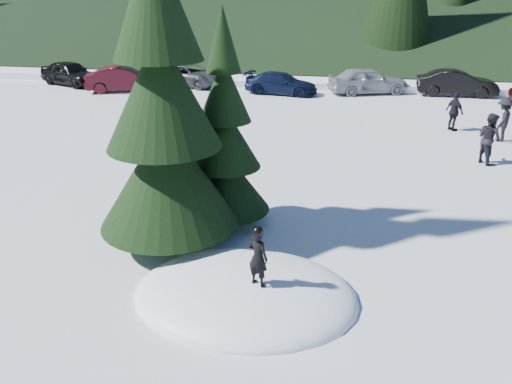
% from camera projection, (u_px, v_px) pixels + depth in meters
% --- Properties ---
extents(ground, '(200.00, 200.00, 0.00)m').
position_uv_depth(ground, '(245.00, 296.00, 9.91)').
color(ground, white).
rests_on(ground, ground).
extents(snow_mound, '(4.48, 3.52, 0.96)m').
position_uv_depth(snow_mound, '(245.00, 296.00, 9.91)').
color(snow_mound, white).
rests_on(snow_mound, ground).
extents(spruce_tall, '(3.20, 3.20, 8.60)m').
position_uv_depth(spruce_tall, '(162.00, 106.00, 10.70)').
color(spruce_tall, black).
rests_on(spruce_tall, ground).
extents(spruce_short, '(2.20, 2.20, 5.37)m').
position_uv_depth(spruce_short, '(225.00, 145.00, 12.25)').
color(spruce_short, black).
rests_on(spruce_short, ground).
extents(child_skier, '(0.49, 0.42, 1.15)m').
position_uv_depth(child_skier, '(258.00, 257.00, 9.22)').
color(child_skier, black).
rests_on(child_skier, snow_mound).
extents(adult_0, '(1.01, 1.08, 1.77)m').
position_uv_depth(adult_0, '(489.00, 139.00, 17.18)').
color(adult_0, black).
rests_on(adult_0, ground).
extents(adult_1, '(0.86, 1.04, 1.66)m').
position_uv_depth(adult_1, '(455.00, 112.00, 21.21)').
color(adult_1, black).
rests_on(adult_1, ground).
extents(adult_2, '(1.07, 1.29, 1.73)m').
position_uv_depth(adult_2, '(503.00, 120.00, 19.74)').
color(adult_2, black).
rests_on(adult_2, ground).
extents(car_0, '(4.75, 3.38, 1.50)m').
position_uv_depth(car_0, '(70.00, 73.00, 31.50)').
color(car_0, black).
rests_on(car_0, ground).
extents(car_1, '(4.70, 3.05, 1.46)m').
position_uv_depth(car_1, '(124.00, 79.00, 29.55)').
color(car_1, '#380A12').
rests_on(car_1, ground).
extents(car_2, '(5.20, 3.61, 1.32)m').
position_uv_depth(car_2, '(190.00, 75.00, 31.26)').
color(car_2, '#414448').
rests_on(car_2, ground).
extents(car_3, '(4.44, 2.33, 1.23)m').
position_uv_depth(car_3, '(281.00, 83.00, 28.84)').
color(car_3, black).
rests_on(car_3, ground).
extents(car_4, '(4.86, 3.24, 1.54)m').
position_uv_depth(car_4, '(368.00, 80.00, 28.88)').
color(car_4, gray).
rests_on(car_4, ground).
extents(car_5, '(4.38, 1.57, 1.44)m').
position_uv_depth(car_5, '(457.00, 83.00, 28.31)').
color(car_5, black).
rests_on(car_5, ground).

